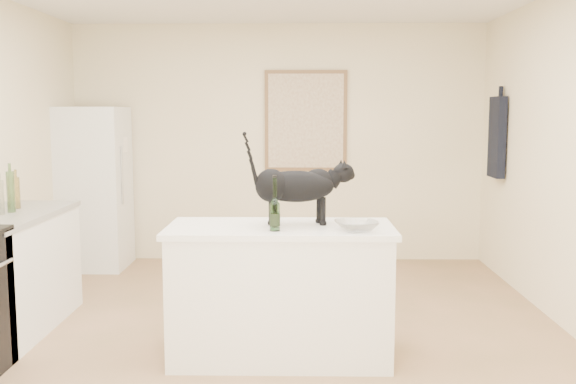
{
  "coord_description": "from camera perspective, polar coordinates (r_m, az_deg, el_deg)",
  "views": [
    {
      "loc": [
        0.22,
        -4.46,
        1.65
      ],
      "look_at": [
        0.15,
        -0.15,
        1.12
      ],
      "focal_mm": 40.71,
      "sensor_mm": 36.0,
      "label": 1
    }
  ],
  "objects": [
    {
      "name": "glass_bowl",
      "position": [
        4.16,
        6.0,
        -2.97
      ],
      "size": [
        0.32,
        0.32,
        0.07
      ],
      "primitive_type": "imported",
      "rotation": [
        0.0,
        0.0,
        0.24
      ],
      "color": "silver",
      "rests_on": "island_top"
    },
    {
      "name": "fridge",
      "position": [
        7.19,
        -16.64,
        0.34
      ],
      "size": [
        0.68,
        0.68,
        1.7
      ],
      "primitive_type": "cube",
      "color": "white",
      "rests_on": "floor"
    },
    {
      "name": "wall_front",
      "position": [
        1.76,
        -6.23,
        -4.56
      ],
      "size": [
        4.5,
        0.0,
        4.5
      ],
      "primitive_type": "plane",
      "rotation": [
        -1.57,
        0.0,
        0.0
      ],
      "color": "#F6E6BF",
      "rests_on": "ground"
    },
    {
      "name": "counter_bottle_cluster",
      "position": [
        5.28,
        -23.61,
        -0.29
      ],
      "size": [
        0.12,
        0.53,
        0.31
      ],
      "color": "#22531B",
      "rests_on": "left_countertop"
    },
    {
      "name": "wall_back",
      "position": [
        7.22,
        -0.83,
        4.24
      ],
      "size": [
        4.5,
        0.0,
        4.5
      ],
      "primitive_type": "plane",
      "rotation": [
        1.57,
        0.0,
        0.0
      ],
      "color": "#F6E6BF",
      "rests_on": "ground"
    },
    {
      "name": "artwork_canvas",
      "position": [
        7.17,
        1.57,
        6.22
      ],
      "size": [
        0.82,
        0.0,
        1.02
      ],
      "primitive_type": "cube",
      "color": "beige",
      "rests_on": "wall_back"
    },
    {
      "name": "black_cat",
      "position": [
        4.33,
        0.66,
        0.13
      ],
      "size": [
        0.69,
        0.36,
        0.46
      ],
      "primitive_type": null,
      "rotation": [
        0.0,
        0.0,
        0.25
      ],
      "color": "black",
      "rests_on": "island_top"
    },
    {
      "name": "island_top",
      "position": [
        4.33,
        -0.67,
        -3.23
      ],
      "size": [
        1.5,
        0.7,
        0.04
      ],
      "primitive_type": "cube",
      "color": "white",
      "rests_on": "island_base"
    },
    {
      "name": "left_countertop",
      "position": [
        5.29,
        -23.32,
        -1.94
      ],
      "size": [
        0.62,
        1.44,
        0.04
      ],
      "primitive_type": "cube",
      "color": "gray",
      "rests_on": "left_cabinets"
    },
    {
      "name": "wine_bottle",
      "position": [
        4.12,
        -1.16,
        -1.3
      ],
      "size": [
        0.08,
        0.08,
        0.31
      ],
      "primitive_type": "cylinder",
      "rotation": [
        0.0,
        0.0,
        0.31
      ],
      "color": "#235622",
      "rests_on": "island_top"
    },
    {
      "name": "hanging_garment",
      "position": [
        6.81,
        17.79,
        4.58
      ],
      "size": [
        0.08,
        0.34,
        0.8
      ],
      "primitive_type": "cube",
      "color": "black",
      "rests_on": "wall_right"
    },
    {
      "name": "fridge_paper",
      "position": [
        7.05,
        -14.11,
        4.03
      ],
      "size": [
        0.05,
        0.12,
        0.16
      ],
      "primitive_type": "cube",
      "rotation": [
        0.0,
        0.0,
        -0.35
      ],
      "color": "silver",
      "rests_on": "fridge"
    },
    {
      "name": "left_cabinets",
      "position": [
        5.37,
        -23.08,
        -6.68
      ],
      "size": [
        0.6,
        1.4,
        0.86
      ],
      "primitive_type": "cube",
      "color": "white",
      "rests_on": "floor"
    },
    {
      "name": "floor",
      "position": [
        4.76,
        -1.82,
        -13.26
      ],
      "size": [
        5.5,
        5.5,
        0.0
      ],
      "primitive_type": "plane",
      "color": "#AB7B5B",
      "rests_on": "ground"
    },
    {
      "name": "island_base",
      "position": [
        4.44,
        -0.66,
        -8.96
      ],
      "size": [
        1.44,
        0.67,
        0.86
      ],
      "primitive_type": "cube",
      "color": "white",
      "rests_on": "floor"
    },
    {
      "name": "artwork_frame",
      "position": [
        7.18,
        1.56,
        6.22
      ],
      "size": [
        0.9,
        0.03,
        1.1
      ],
      "primitive_type": "cube",
      "color": "brown",
      "rests_on": "wall_back"
    }
  ]
}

